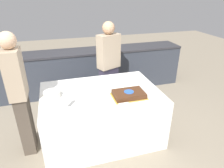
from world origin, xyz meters
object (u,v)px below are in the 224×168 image
at_px(person_cutting_cake, 109,66).
at_px(plate_stack, 52,94).
at_px(person_seated_left, 19,95).
at_px(cake, 129,94).
at_px(wine_glass, 65,99).

bearing_deg(person_cutting_cake, plate_stack, 14.04).
relative_size(plate_stack, person_seated_left, 0.13).
xyz_separation_m(cake, person_seated_left, (-1.40, 0.24, 0.08)).
height_order(wine_glass, person_seated_left, person_seated_left).
bearing_deg(person_seated_left, cake, -99.72).
xyz_separation_m(plate_stack, person_seated_left, (-0.39, -0.03, 0.07)).
bearing_deg(wine_glass, cake, 5.32).
distance_m(cake, plate_stack, 1.04).
height_order(cake, person_seated_left, person_seated_left).
bearing_deg(wine_glass, person_cutting_cake, 52.72).
xyz_separation_m(plate_stack, wine_glass, (0.16, -0.35, 0.09)).
bearing_deg(plate_stack, wine_glass, -65.16).
bearing_deg(person_cutting_cake, cake, 66.84).
bearing_deg(cake, plate_stack, 165.07).
bearing_deg(wine_glass, person_seated_left, 150.01).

